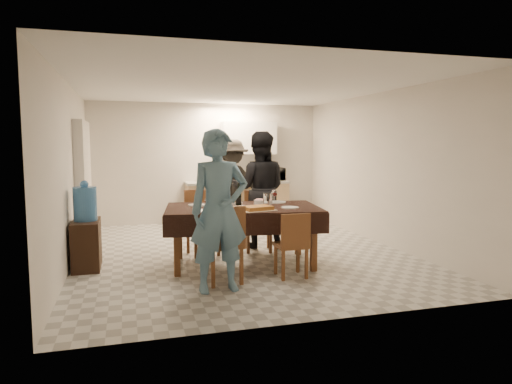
% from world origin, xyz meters
% --- Properties ---
extents(floor, '(5.00, 6.00, 0.02)m').
position_xyz_m(floor, '(0.00, 0.00, 0.00)').
color(floor, beige).
rests_on(floor, ground).
extents(ceiling, '(5.00, 6.00, 0.02)m').
position_xyz_m(ceiling, '(0.00, 0.00, 2.60)').
color(ceiling, white).
rests_on(ceiling, wall_back).
extents(wall_back, '(5.00, 0.02, 2.60)m').
position_xyz_m(wall_back, '(0.00, 3.00, 1.30)').
color(wall_back, beige).
rests_on(wall_back, floor).
extents(wall_front, '(5.00, 0.02, 2.60)m').
position_xyz_m(wall_front, '(0.00, -3.00, 1.30)').
color(wall_front, beige).
rests_on(wall_front, floor).
extents(wall_left, '(0.02, 6.00, 2.60)m').
position_xyz_m(wall_left, '(-2.50, 0.00, 1.30)').
color(wall_left, beige).
rests_on(wall_left, floor).
extents(wall_right, '(0.02, 6.00, 2.60)m').
position_xyz_m(wall_right, '(2.50, 0.00, 1.30)').
color(wall_right, beige).
rests_on(wall_right, floor).
extents(stub_partition, '(0.15, 1.40, 2.10)m').
position_xyz_m(stub_partition, '(-2.42, 1.20, 1.05)').
color(stub_partition, silver).
rests_on(stub_partition, floor).
extents(kitchen_base_cabinet, '(2.20, 0.60, 0.86)m').
position_xyz_m(kitchen_base_cabinet, '(0.60, 2.68, 0.43)').
color(kitchen_base_cabinet, tan).
rests_on(kitchen_base_cabinet, floor).
extents(kitchen_worktop, '(2.24, 0.64, 0.05)m').
position_xyz_m(kitchen_worktop, '(0.60, 2.68, 0.89)').
color(kitchen_worktop, '#A4A49F').
rests_on(kitchen_worktop, kitchen_base_cabinet).
extents(upper_cabinet, '(1.20, 0.34, 0.70)m').
position_xyz_m(upper_cabinet, '(0.90, 2.82, 1.85)').
color(upper_cabinet, white).
rests_on(upper_cabinet, wall_back).
extents(dining_table, '(2.29, 1.54, 0.83)m').
position_xyz_m(dining_table, '(-0.15, -0.76, 0.80)').
color(dining_table, black).
rests_on(dining_table, floor).
extents(chair_near_left, '(0.49, 0.49, 0.53)m').
position_xyz_m(chair_near_left, '(-0.60, -1.60, 0.60)').
color(chair_near_left, brown).
rests_on(chair_near_left, floor).
extents(chair_near_right, '(0.39, 0.39, 0.46)m').
position_xyz_m(chair_near_right, '(0.30, -1.59, 0.52)').
color(chair_near_right, brown).
rests_on(chair_near_right, floor).
extents(chair_far_left, '(0.53, 0.54, 0.54)m').
position_xyz_m(chair_far_left, '(-0.60, -0.10, 0.61)').
color(chair_far_left, brown).
rests_on(chair_far_left, floor).
extents(chair_far_right, '(0.52, 0.52, 0.52)m').
position_xyz_m(chair_far_right, '(0.30, -0.10, 0.59)').
color(chair_far_right, brown).
rests_on(chair_far_right, floor).
extents(console, '(0.36, 0.72, 0.67)m').
position_xyz_m(console, '(-2.28, -0.34, 0.33)').
color(console, black).
rests_on(console, floor).
extents(water_jug, '(0.31, 0.31, 0.47)m').
position_xyz_m(water_jug, '(-2.28, -0.34, 0.90)').
color(water_jug, '#4282C8').
rests_on(water_jug, console).
extents(wine_bottle, '(0.08, 0.08, 0.33)m').
position_xyz_m(wine_bottle, '(-0.20, -0.71, 1.00)').
color(wine_bottle, black).
rests_on(wine_bottle, dining_table).
extents(water_pitcher, '(0.12, 0.12, 0.19)m').
position_xyz_m(water_pitcher, '(0.20, -0.81, 0.93)').
color(water_pitcher, white).
rests_on(water_pitcher, dining_table).
extents(savoury_tart, '(0.52, 0.43, 0.06)m').
position_xyz_m(savoury_tart, '(-0.05, -1.14, 0.86)').
color(savoury_tart, '#AC6E32').
rests_on(savoury_tart, dining_table).
extents(salad_bowl, '(0.17, 0.17, 0.07)m').
position_xyz_m(salad_bowl, '(0.15, -0.58, 0.87)').
color(salad_bowl, white).
rests_on(salad_bowl, dining_table).
extents(mushroom_dish, '(0.21, 0.21, 0.04)m').
position_xyz_m(mushroom_dish, '(-0.20, -0.48, 0.85)').
color(mushroom_dish, white).
rests_on(mushroom_dish, dining_table).
extents(wine_glass_a, '(0.08, 0.08, 0.18)m').
position_xyz_m(wine_glass_a, '(-0.70, -1.01, 0.92)').
color(wine_glass_a, white).
rests_on(wine_glass_a, dining_table).
extents(wine_glass_b, '(0.09, 0.09, 0.20)m').
position_xyz_m(wine_glass_b, '(0.40, -0.51, 0.94)').
color(wine_glass_b, white).
rests_on(wine_glass_b, dining_table).
extents(wine_glass_c, '(0.09, 0.09, 0.20)m').
position_xyz_m(wine_glass_c, '(-0.35, -0.46, 0.94)').
color(wine_glass_c, white).
rests_on(wine_glass_c, dining_table).
extents(plate_near_left, '(0.28, 0.28, 0.02)m').
position_xyz_m(plate_near_left, '(-0.75, -1.06, 0.84)').
color(plate_near_left, white).
rests_on(plate_near_left, dining_table).
extents(plate_near_right, '(0.24, 0.24, 0.01)m').
position_xyz_m(plate_near_right, '(0.45, -1.06, 0.84)').
color(plate_near_right, white).
rests_on(plate_near_right, dining_table).
extents(plate_far_left, '(0.27, 0.27, 0.02)m').
position_xyz_m(plate_far_left, '(-0.75, -0.46, 0.84)').
color(plate_far_left, white).
rests_on(plate_far_left, dining_table).
extents(plate_far_right, '(0.29, 0.29, 0.02)m').
position_xyz_m(plate_far_right, '(0.45, -0.46, 0.84)').
color(plate_far_right, white).
rests_on(plate_far_right, dining_table).
extents(microwave, '(0.51, 0.34, 0.28)m').
position_xyz_m(microwave, '(1.41, 2.68, 1.05)').
color(microwave, white).
rests_on(microwave, kitchen_worktop).
extents(person_near, '(0.72, 0.50, 1.89)m').
position_xyz_m(person_near, '(-0.70, -1.81, 0.95)').
color(person_near, '#5D88A6').
rests_on(person_near, floor).
extents(person_far, '(1.12, 0.98, 1.93)m').
position_xyz_m(person_far, '(0.40, 0.29, 0.96)').
color(person_far, black).
rests_on(person_far, floor).
extents(person_kitchen, '(1.17, 0.67, 1.81)m').
position_xyz_m(person_kitchen, '(0.39, 2.23, 0.91)').
color(person_kitchen, black).
rests_on(person_kitchen, floor).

